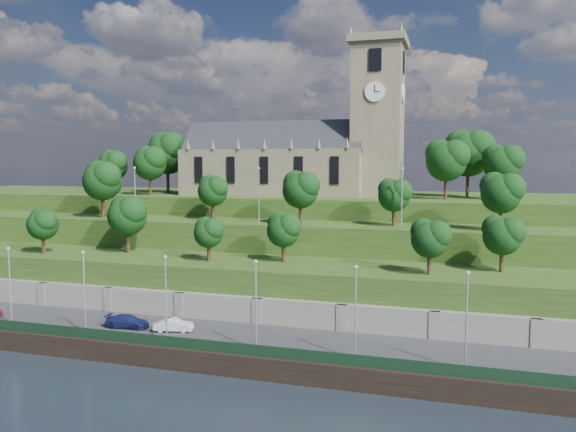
% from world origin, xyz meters
% --- Properties ---
extents(ground, '(320.00, 320.00, 0.00)m').
position_xyz_m(ground, '(0.00, 0.00, 0.00)').
color(ground, black).
rests_on(ground, ground).
extents(promenade, '(160.00, 12.00, 2.00)m').
position_xyz_m(promenade, '(0.00, 6.00, 1.00)').
color(promenade, '#2D2D30').
rests_on(promenade, ground).
extents(quay_wall, '(160.00, 0.50, 2.20)m').
position_xyz_m(quay_wall, '(0.00, -0.05, 1.10)').
color(quay_wall, black).
rests_on(quay_wall, ground).
extents(fence, '(160.00, 0.10, 1.20)m').
position_xyz_m(fence, '(0.00, 0.60, 2.60)').
color(fence, '#16331E').
rests_on(fence, promenade).
extents(retaining_wall, '(160.00, 2.10, 5.00)m').
position_xyz_m(retaining_wall, '(0.00, 11.97, 2.50)').
color(retaining_wall, slate).
rests_on(retaining_wall, ground).
extents(embankment_lower, '(160.00, 12.00, 8.00)m').
position_xyz_m(embankment_lower, '(0.00, 18.00, 4.00)').
color(embankment_lower, '#294416').
rests_on(embankment_lower, ground).
extents(embankment_upper, '(160.00, 10.00, 12.00)m').
position_xyz_m(embankment_upper, '(0.00, 29.00, 6.00)').
color(embankment_upper, '#294416').
rests_on(embankment_upper, ground).
extents(hilltop, '(160.00, 32.00, 15.00)m').
position_xyz_m(hilltop, '(0.00, 50.00, 7.50)').
color(hilltop, '#294416').
rests_on(hilltop, ground).
extents(church, '(38.60, 12.35, 27.60)m').
position_xyz_m(church, '(0.79, 45.98, 22.52)').
color(church, '#6C614B').
rests_on(church, hilltop).
extents(trees_lower, '(65.56, 8.89, 8.22)m').
position_xyz_m(trees_lower, '(-0.34, 18.40, 12.70)').
color(trees_lower, '#311E13').
rests_on(trees_lower, embankment_lower).
extents(trees_upper, '(65.56, 7.85, 9.10)m').
position_xyz_m(trees_upper, '(-0.56, 28.03, 17.35)').
color(trees_upper, '#311E13').
rests_on(trees_upper, embankment_upper).
extents(trees_hilltop, '(74.29, 16.72, 11.76)m').
position_xyz_m(trees_hilltop, '(0.94, 45.70, 21.98)').
color(trees_hilltop, '#311E13').
rests_on(trees_hilltop, hilltop).
extents(lamp_posts_promenade, '(60.36, 0.36, 9.15)m').
position_xyz_m(lamp_posts_promenade, '(-2.00, 2.50, 7.20)').
color(lamp_posts_promenade, '#B2B2B7').
rests_on(lamp_posts_promenade, promenade).
extents(lamp_posts_upper, '(40.36, 0.36, 8.09)m').
position_xyz_m(lamp_posts_upper, '(0.00, 26.00, 16.66)').
color(lamp_posts_upper, '#B2B2B7').
rests_on(lamp_posts_upper, embankment_upper).
extents(car_middle, '(4.62, 2.53, 1.44)m').
position_xyz_m(car_middle, '(-2.94, 5.74, 2.72)').
color(car_middle, '#B6B6BB').
rests_on(car_middle, promenade).
extents(car_right, '(5.17, 2.48, 1.45)m').
position_xyz_m(car_right, '(-8.64, 5.52, 2.73)').
color(car_right, '#151A4C').
rests_on(car_right, promenade).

